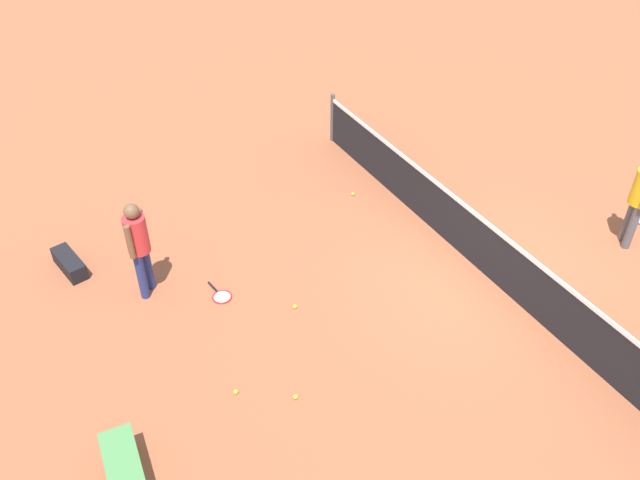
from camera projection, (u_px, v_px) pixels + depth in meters
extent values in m
plane|color=#9E5638|center=(486.00, 275.00, 10.97)|extent=(40.00, 40.00, 0.00)
cylinder|color=#4C4C51|center=(333.00, 118.00, 14.02)|extent=(0.09, 0.09, 1.07)
cube|color=black|center=(491.00, 254.00, 10.68)|extent=(10.00, 0.02, 0.91)
cube|color=white|center=(496.00, 230.00, 10.38)|extent=(10.00, 0.04, 0.06)
cylinder|color=navy|center=(148.00, 267.00, 10.49)|extent=(0.20, 0.20, 0.85)
cylinder|color=navy|center=(142.00, 276.00, 10.32)|extent=(0.20, 0.20, 0.85)
cylinder|color=red|center=(136.00, 234.00, 9.94)|extent=(0.48, 0.48, 0.62)
cylinder|color=brown|center=(142.00, 225.00, 10.09)|extent=(0.13, 0.13, 0.58)
cylinder|color=brown|center=(130.00, 242.00, 9.77)|extent=(0.13, 0.13, 0.58)
sphere|color=brown|center=(131.00, 211.00, 9.68)|extent=(0.32, 0.32, 0.23)
cylinder|color=#595960|center=(632.00, 227.00, 11.28)|extent=(0.20, 0.20, 0.85)
cylinder|color=#595960|center=(629.00, 219.00, 11.45)|extent=(0.20, 0.20, 0.85)
cylinder|color=tan|center=(640.00, 179.00, 11.06)|extent=(0.13, 0.13, 0.58)
torus|color=red|center=(222.00, 297.00, 10.55)|extent=(0.35, 0.35, 0.02)
cylinder|color=silver|center=(222.00, 297.00, 10.55)|extent=(0.30, 0.30, 0.00)
cylinder|color=black|center=(213.00, 287.00, 10.73)|extent=(0.28, 0.07, 0.03)
sphere|color=#C6E033|center=(236.00, 392.00, 9.08)|extent=(0.07, 0.07, 0.07)
sphere|color=#C6E033|center=(296.00, 397.00, 9.01)|extent=(0.07, 0.07, 0.07)
sphere|color=#C6E033|center=(353.00, 194.00, 12.73)|extent=(0.07, 0.07, 0.07)
sphere|color=#C6E033|center=(295.00, 307.00, 10.36)|extent=(0.07, 0.07, 0.07)
cylinder|color=#333338|center=(107.00, 451.00, 8.16)|extent=(0.07, 0.07, 0.42)
cylinder|color=#333338|center=(131.00, 442.00, 8.26)|extent=(0.07, 0.07, 0.42)
cube|color=black|center=(69.00, 263.00, 10.99)|extent=(0.84, 0.42, 0.28)
cylinder|color=black|center=(61.00, 253.00, 11.20)|extent=(0.15, 0.28, 0.27)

